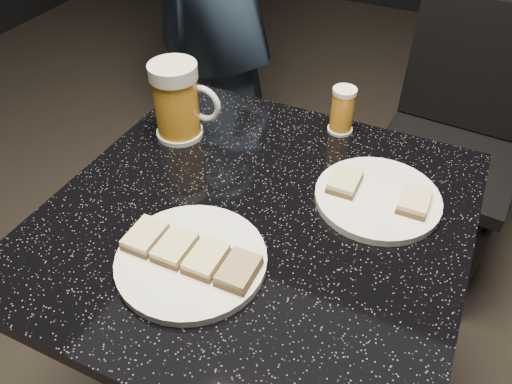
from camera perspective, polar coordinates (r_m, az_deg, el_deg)
plate_large at (r=0.78m, az=-7.39°, el=-7.70°), size 0.23×0.23×0.01m
plate_small at (r=0.90m, az=13.71°, el=-0.67°), size 0.22×0.22×0.01m
table at (r=1.04m, az=0.00°, el=-12.17°), size 0.70×0.70×0.75m
beer_mug at (r=1.01m, az=-8.92°, el=10.23°), size 0.14×0.10×0.16m
beer_tumbler at (r=1.04m, az=9.84°, el=9.17°), size 0.05×0.05×0.10m
chair at (r=1.58m, az=21.60°, el=5.88°), size 0.42×0.42×0.87m
canapes_on_plate_large at (r=0.77m, az=-7.50°, el=-6.90°), size 0.21×0.07×0.02m
canapes_on_plate_small at (r=0.89m, az=13.87°, el=0.11°), size 0.17×0.07×0.02m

